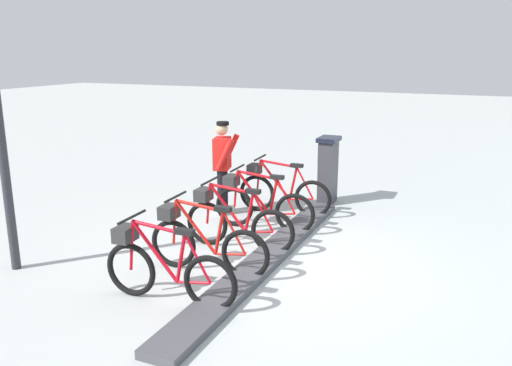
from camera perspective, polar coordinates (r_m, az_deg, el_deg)
ground_plane at (r=7.42m, az=1.15°, el=-8.50°), size 60.00×60.00×0.00m
dock_rail_base at (r=7.40m, az=1.15°, el=-8.14°), size 0.44×5.45×0.10m
payment_kiosk at (r=10.06m, az=7.82°, el=1.52°), size 0.36×0.52×1.28m
bike_docked_0 at (r=9.37m, az=2.68°, el=-0.82°), size 1.72×0.54×1.02m
bike_docked_1 at (r=8.54m, az=0.40°, el=-2.33°), size 1.72×0.54×1.02m
bike_docked_2 at (r=7.73m, az=-2.36°, el=-4.14°), size 1.72×0.54×1.02m
bike_docked_3 at (r=6.96m, az=-5.77°, el=-6.35°), size 1.72×0.54×1.02m
bike_docked_4 at (r=6.23m, az=-10.04°, el=-9.07°), size 1.72×0.54×1.02m
worker_near_rack at (r=9.28m, az=-3.64°, el=2.07°), size 0.52×0.69×1.66m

